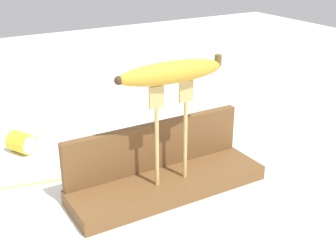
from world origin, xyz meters
name	(u,v)px	position (x,y,z in m)	size (l,w,h in m)	color
ground_plane	(168,191)	(0.00, 0.00, 0.00)	(3.00, 3.00, 0.00)	white
wooden_board	(168,184)	(0.00, 0.00, 0.01)	(0.36, 0.11, 0.03)	brown
board_backstop	(155,146)	(0.00, 0.05, 0.07)	(0.35, 0.02, 0.09)	brown
fork_stand_center	(171,124)	(0.00, -0.01, 0.13)	(0.08, 0.01, 0.18)	tan
banana_raised_center	(171,72)	(0.00, -0.01, 0.22)	(0.19, 0.04, 0.04)	gold
banana_chunk_near	(22,143)	(-0.18, 0.29, 0.02)	(0.06, 0.07, 0.04)	yellow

